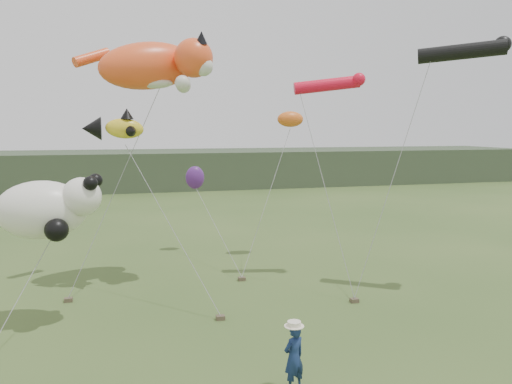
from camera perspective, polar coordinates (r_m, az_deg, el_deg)
ground at (r=14.58m, az=0.72°, el=-19.58°), size 120.00×120.00×0.00m
headland at (r=57.42m, az=-14.24°, el=2.43°), size 90.00×13.00×4.00m
festival_attendant at (r=13.26m, az=4.34°, el=-18.34°), size 0.74×0.63×1.72m
sandbag_anchors at (r=18.81m, az=-8.03°, el=-13.03°), size 12.56×6.29×0.15m
cat_kite at (r=21.73m, az=-11.08°, el=14.07°), size 5.68×3.29×2.54m
fish_kite at (r=20.86m, az=-16.07°, el=7.07°), size 2.43×1.66×1.28m
tube_kites at (r=21.84m, az=17.17°, el=13.70°), size 7.50×4.93×2.11m
panda_kite at (r=17.91m, az=-22.64°, el=-1.73°), size 3.42×2.21×2.13m
misc_kites at (r=26.03m, az=-1.57°, el=4.98°), size 5.77×2.95×4.08m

